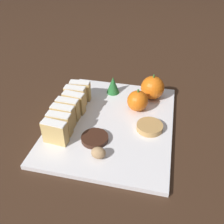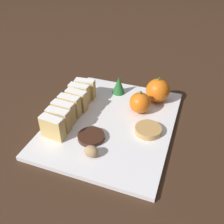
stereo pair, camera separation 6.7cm
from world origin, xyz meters
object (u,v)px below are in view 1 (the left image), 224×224
Objects in this scene: chocolate_cookie at (95,138)px; walnut at (97,153)px; orange_near at (138,101)px; orange_far at (153,88)px.

walnut is at bearing -68.71° from chocolate_cookie.
orange_near is 0.08m from orange_far.
walnut is 0.06m from chocolate_cookie.
walnut is 0.50× the size of chocolate_cookie.
orange_far is 0.30m from walnut.
orange_far is at bearing 64.36° from orange_near.
chocolate_cookie is (-0.12, -0.23, -0.03)m from orange_far.
orange_near reaches higher than walnut.
orange_near is 0.18m from chocolate_cookie.
orange_near is 1.00× the size of chocolate_cookie.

